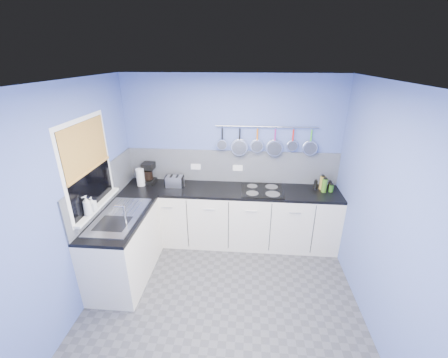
# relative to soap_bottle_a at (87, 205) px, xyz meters

# --- Properties ---
(floor) EXTENTS (3.20, 3.00, 0.02)m
(floor) POSITION_rel_soap_bottle_a_xyz_m (1.53, -0.06, -1.18)
(floor) COLOR #47474C
(floor) RESTS_ON ground
(ceiling) EXTENTS (3.20, 3.00, 0.02)m
(ceiling) POSITION_rel_soap_bottle_a_xyz_m (1.53, -0.06, 1.34)
(ceiling) COLOR white
(ceiling) RESTS_ON ground
(wall_back) EXTENTS (3.20, 0.02, 2.50)m
(wall_back) POSITION_rel_soap_bottle_a_xyz_m (1.53, 1.45, 0.08)
(wall_back) COLOR #5163AB
(wall_back) RESTS_ON ground
(wall_front) EXTENTS (3.20, 0.02, 2.50)m
(wall_front) POSITION_rel_soap_bottle_a_xyz_m (1.53, -1.57, 0.08)
(wall_front) COLOR #5163AB
(wall_front) RESTS_ON ground
(wall_left) EXTENTS (0.02, 3.00, 2.50)m
(wall_left) POSITION_rel_soap_bottle_a_xyz_m (-0.08, -0.06, 0.08)
(wall_left) COLOR #5163AB
(wall_left) RESTS_ON ground
(wall_right) EXTENTS (0.02, 3.00, 2.50)m
(wall_right) POSITION_rel_soap_bottle_a_xyz_m (3.14, -0.06, 0.08)
(wall_right) COLOR #5163AB
(wall_right) RESTS_ON ground
(backsplash_back) EXTENTS (3.20, 0.02, 0.50)m
(backsplash_back) POSITION_rel_soap_bottle_a_xyz_m (1.53, 1.43, -0.02)
(backsplash_back) COLOR #9296A3
(backsplash_back) RESTS_ON wall_back
(backsplash_left) EXTENTS (0.02, 1.80, 0.50)m
(backsplash_left) POSITION_rel_soap_bottle_a_xyz_m (-0.06, 0.54, -0.02)
(backsplash_left) COLOR #9296A3
(backsplash_left) RESTS_ON wall_left
(cabinet_run_back) EXTENTS (3.20, 0.60, 0.86)m
(cabinet_run_back) POSITION_rel_soap_bottle_a_xyz_m (1.53, 1.14, -0.74)
(cabinet_run_back) COLOR silver
(cabinet_run_back) RESTS_ON ground
(worktop_back) EXTENTS (3.20, 0.60, 0.04)m
(worktop_back) POSITION_rel_soap_bottle_a_xyz_m (1.53, 1.14, -0.29)
(worktop_back) COLOR black
(worktop_back) RESTS_ON cabinet_run_back
(cabinet_run_left) EXTENTS (0.60, 1.20, 0.86)m
(cabinet_run_left) POSITION_rel_soap_bottle_a_xyz_m (0.23, 0.24, -0.74)
(cabinet_run_left) COLOR silver
(cabinet_run_left) RESTS_ON ground
(worktop_left) EXTENTS (0.60, 1.20, 0.04)m
(worktop_left) POSITION_rel_soap_bottle_a_xyz_m (0.23, 0.24, -0.29)
(worktop_left) COLOR black
(worktop_left) RESTS_ON cabinet_run_left
(window_frame) EXTENTS (0.01, 1.00, 1.10)m
(window_frame) POSITION_rel_soap_bottle_a_xyz_m (-0.05, 0.24, 0.38)
(window_frame) COLOR white
(window_frame) RESTS_ON wall_left
(window_glass) EXTENTS (0.01, 0.90, 1.00)m
(window_glass) POSITION_rel_soap_bottle_a_xyz_m (-0.04, 0.24, 0.38)
(window_glass) COLOR black
(window_glass) RESTS_ON wall_left
(bamboo_blind) EXTENTS (0.01, 0.90, 0.55)m
(bamboo_blind) POSITION_rel_soap_bottle_a_xyz_m (-0.03, 0.24, 0.61)
(bamboo_blind) COLOR #C87E3B
(bamboo_blind) RESTS_ON wall_left
(window_sill) EXTENTS (0.10, 0.98, 0.03)m
(window_sill) POSITION_rel_soap_bottle_a_xyz_m (-0.02, 0.24, -0.13)
(window_sill) COLOR white
(window_sill) RESTS_ON wall_left
(sink_unit) EXTENTS (0.50, 0.95, 0.01)m
(sink_unit) POSITION_rel_soap_bottle_a_xyz_m (0.23, 0.24, -0.27)
(sink_unit) COLOR silver
(sink_unit) RESTS_ON worktop_left
(mixer_tap) EXTENTS (0.12, 0.08, 0.26)m
(mixer_tap) POSITION_rel_soap_bottle_a_xyz_m (0.39, 0.06, -0.14)
(mixer_tap) COLOR silver
(mixer_tap) RESTS_ON worktop_left
(socket_left) EXTENTS (0.15, 0.01, 0.09)m
(socket_left) POSITION_rel_soap_bottle_a_xyz_m (0.98, 1.42, -0.04)
(socket_left) COLOR white
(socket_left) RESTS_ON backsplash_back
(socket_right) EXTENTS (0.15, 0.01, 0.09)m
(socket_right) POSITION_rel_soap_bottle_a_xyz_m (1.63, 1.42, -0.04)
(socket_right) COLOR white
(socket_right) RESTS_ON backsplash_back
(pot_rail) EXTENTS (1.45, 0.02, 0.02)m
(pot_rail) POSITION_rel_soap_bottle_a_xyz_m (2.03, 1.39, 0.61)
(pot_rail) COLOR silver
(pot_rail) RESTS_ON wall_back
(soap_bottle_a) EXTENTS (0.12, 0.12, 0.24)m
(soap_bottle_a) POSITION_rel_soap_bottle_a_xyz_m (0.00, 0.00, 0.00)
(soap_bottle_a) COLOR white
(soap_bottle_a) RESTS_ON window_sill
(soap_bottle_b) EXTENTS (0.08, 0.08, 0.17)m
(soap_bottle_b) POSITION_rel_soap_bottle_a_xyz_m (0.00, 0.10, -0.03)
(soap_bottle_b) COLOR white
(soap_bottle_b) RESTS_ON window_sill
(paper_towel) EXTENTS (0.15, 0.15, 0.26)m
(paper_towel) POSITION_rel_soap_bottle_a_xyz_m (0.18, 1.16, -0.14)
(paper_towel) COLOR white
(paper_towel) RESTS_ON worktop_back
(coffee_maker) EXTENTS (0.19, 0.21, 0.32)m
(coffee_maker) POSITION_rel_soap_bottle_a_xyz_m (0.28, 1.26, -0.11)
(coffee_maker) COLOR black
(coffee_maker) RESTS_ON worktop_back
(toaster) EXTENTS (0.26, 0.16, 0.16)m
(toaster) POSITION_rel_soap_bottle_a_xyz_m (0.70, 1.17, -0.19)
(toaster) COLOR silver
(toaster) RESTS_ON worktop_back
(canister) EXTENTS (0.11, 0.11, 0.14)m
(canister) POSITION_rel_soap_bottle_a_xyz_m (0.80, 1.19, -0.20)
(canister) COLOR silver
(canister) RESTS_ON worktop_back
(hob) EXTENTS (0.59, 0.52, 0.01)m
(hob) POSITION_rel_soap_bottle_a_xyz_m (2.00, 1.13, -0.26)
(hob) COLOR black
(hob) RESTS_ON worktop_back
(pan_0) EXTENTS (0.15, 0.08, 0.34)m
(pan_0) POSITION_rel_soap_bottle_a_xyz_m (1.40, 1.38, 0.44)
(pan_0) COLOR silver
(pan_0) RESTS_ON pot_rail
(pan_1) EXTENTS (0.24, 0.06, 0.43)m
(pan_1) POSITION_rel_soap_bottle_a_xyz_m (1.65, 1.38, 0.39)
(pan_1) COLOR silver
(pan_1) RESTS_ON pot_rail
(pan_2) EXTENTS (0.19, 0.06, 0.38)m
(pan_2) POSITION_rel_soap_bottle_a_xyz_m (1.90, 1.38, 0.42)
(pan_2) COLOR silver
(pan_2) RESTS_ON pot_rail
(pan_3) EXTENTS (0.23, 0.07, 0.42)m
(pan_3) POSITION_rel_soap_bottle_a_xyz_m (2.16, 1.38, 0.40)
(pan_3) COLOR silver
(pan_3) RESTS_ON pot_rail
(pan_4) EXTENTS (0.15, 0.05, 0.34)m
(pan_4) POSITION_rel_soap_bottle_a_xyz_m (2.41, 1.38, 0.44)
(pan_4) COLOR silver
(pan_4) RESTS_ON pot_rail
(pan_5) EXTENTS (0.21, 0.06, 0.40)m
(pan_5) POSITION_rel_soap_bottle_a_xyz_m (2.67, 1.38, 0.41)
(pan_5) COLOR silver
(pan_5) RESTS_ON pot_rail
(condiment_0) EXTENTS (0.05, 0.05, 0.11)m
(condiment_0) POSITION_rel_soap_bottle_a_xyz_m (2.99, 1.28, -0.22)
(condiment_0) COLOR black
(condiment_0) RESTS_ON worktop_back
(condiment_1) EXTENTS (0.07, 0.07, 0.20)m
(condiment_1) POSITION_rel_soap_bottle_a_xyz_m (2.87, 1.26, -0.17)
(condiment_1) COLOR olive
(condiment_1) RESTS_ON worktop_back
(condiment_2) EXTENTS (0.05, 0.05, 0.12)m
(condiment_2) POSITION_rel_soap_bottle_a_xyz_m (2.78, 1.26, -0.21)
(condiment_2) COLOR black
(condiment_2) RESTS_ON worktop_back
(condiment_3) EXTENTS (0.07, 0.07, 0.10)m
(condiment_3) POSITION_rel_soap_bottle_a_xyz_m (2.99, 1.18, -0.22)
(condiment_3) COLOR #265919
(condiment_3) RESTS_ON worktop_back
(condiment_4) EXTENTS (0.07, 0.07, 0.20)m
(condiment_4) POSITION_rel_soap_bottle_a_xyz_m (2.88, 1.16, -0.17)
(condiment_4) COLOR #3F721E
(condiment_4) RESTS_ON worktop_back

